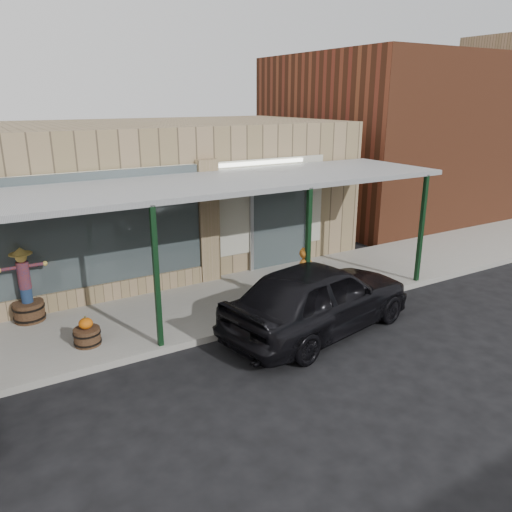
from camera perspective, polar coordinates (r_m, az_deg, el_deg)
ground at (r=9.48m, az=4.54°, el=-13.54°), size 120.00×120.00×0.00m
sidewalk at (r=12.22m, az=-5.22°, el=-5.66°), size 40.00×3.20×0.15m
storefront at (r=15.74m, az=-12.70°, el=6.98°), size 12.00×6.25×4.20m
awning at (r=11.35m, az=-5.55°, el=8.00°), size 12.00×3.00×3.04m
block_buildings_near at (r=17.20m, az=-7.70°, el=13.75°), size 61.00×8.00×8.00m
barrel_scarecrow at (r=12.12m, az=-24.72°, el=-4.21°), size 1.02×0.78×1.70m
barrel_pumpkin at (r=10.67m, az=-18.75°, el=-8.49°), size 0.67×0.67×0.62m
parked_sedan at (r=10.87m, az=7.21°, el=-4.65°), size 4.96×2.76×1.65m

